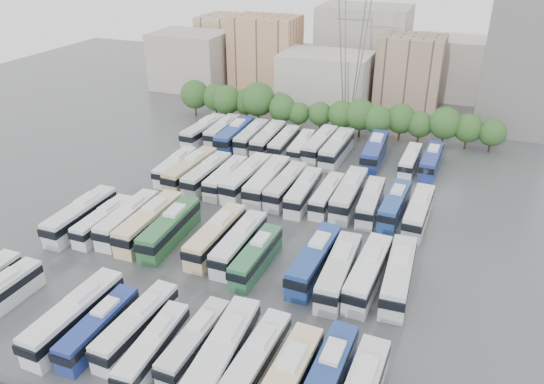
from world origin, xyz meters
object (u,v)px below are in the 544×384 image
at_px(bus_r0_s10, 256,360).
at_px(bus_r1_s0, 81,215).
at_px(apartment_tower, 521,66).
at_px(bus_r1_s11, 339,271).
at_px(bus_r1_s13, 399,275).
at_px(bus_r3_s1, 222,130).
at_px(bus_r3_s2, 235,135).
at_px(bus_r0_s11, 285,384).
at_px(bus_r2_s3, 207,174).
at_px(bus_r3_s0, 204,131).
at_px(bus_r0_s5, 99,327).
at_px(bus_r0_s4, 75,316).
at_px(bus_r2_s5, 246,178).
at_px(bus_r3_s5, 284,142).
at_px(bus_r2_s2, 191,169).
at_px(bus_r3_s7, 320,144).
at_px(bus_r1_s1, 103,220).
at_px(bus_r3_s3, 252,136).
at_px(bus_r0_s6, 137,325).
at_px(bus_r0_s8, 195,341).
at_px(bus_r2_s11, 371,201).
at_px(bus_r3_s8, 337,148).
at_px(bus_r0_s12, 327,377).
at_px(bus_r0_s7, 153,347).
at_px(bus_r3_s4, 268,139).
at_px(electricity_pylon, 353,32).
at_px(bus_r1_s10, 315,259).
at_px(bus_r2_s4, 226,177).
at_px(bus_r1_s3, 150,222).
at_px(bus_r2_s9, 327,195).
at_px(bus_r2_s12, 395,204).
at_px(bus_r2_s13, 419,211).
at_px(bus_r1_s6, 216,235).
at_px(bus_r0_s9, 223,354).
at_px(bus_r1_s2, 128,218).
at_px(bus_r1_s4, 170,228).
at_px(bus_r2_s10, 349,194).
at_px(bus_r3_s12, 410,160).
at_px(bus_r1_s8, 256,256).
at_px(bus_r2_s7, 286,185).
at_px(bus_r3_s13, 431,160).

height_order(bus_r0_s10, bus_r1_s0, bus_r1_s0).
bearing_deg(apartment_tower, bus_r1_s11, -106.34).
height_order(bus_r0_s10, bus_r1_s13, bus_r1_s13).
distance_m(bus_r3_s1, bus_r3_s2, 3.97).
height_order(bus_r0_s11, bus_r2_s3, bus_r0_s11).
distance_m(apartment_tower, bus_r3_s0, 63.51).
bearing_deg(bus_r0_s5, bus_r0_s4, 175.18).
distance_m(bus_r2_s5, bus_r3_s1, 22.81).
height_order(bus_r2_s3, bus_r3_s5, bus_r2_s3).
xyz_separation_m(bus_r2_s2, bus_r3_s7, (16.51, 18.35, 0.00)).
xyz_separation_m(bus_r1_s1, bus_r3_s3, (6.32, 36.55, 0.21)).
xyz_separation_m(bus_r0_s6, bus_r0_s8, (6.48, 0.14, -0.12)).
height_order(bus_r1_s13, bus_r2_s11, bus_r1_s13).
distance_m(bus_r2_s2, bus_r2_s5, 9.78).
bearing_deg(bus_r0_s8, bus_r3_s8, 91.56).
bearing_deg(bus_r0_s6, bus_r0_s12, 3.20).
relative_size(bus_r0_s7, bus_r3_s4, 0.84).
distance_m(electricity_pylon, bus_r0_s7, 76.91).
height_order(bus_r1_s11, bus_r3_s0, bus_r3_s0).
bearing_deg(bus_r1_s1, bus_r0_s5, -54.31).
relative_size(bus_r0_s4, bus_r1_s10, 0.99).
bearing_deg(bus_r1_s10, bus_r3_s4, 122.02).
bearing_deg(bus_r2_s5, bus_r0_s7, -77.05).
relative_size(bus_r0_s12, bus_r1_s10, 0.93).
bearing_deg(bus_r0_s4, bus_r2_s4, 92.26).
height_order(bus_r1_s3, bus_r2_s4, bus_r1_s3).
xyz_separation_m(bus_r2_s9, bus_r2_s12, (9.88, 0.53, 0.09)).
relative_size(electricity_pylon, bus_r3_s5, 2.88).
bearing_deg(bus_r2_s13, bus_r1_s6, -143.51).
distance_m(bus_r0_s9, bus_r2_s13, 37.47).
height_order(bus_r3_s3, bus_r3_s7, bus_r3_s7).
relative_size(electricity_pylon, bus_r0_s10, 2.90).
bearing_deg(bus_r0_s10, bus_r0_s4, -174.64).
xyz_separation_m(bus_r2_s13, bus_r3_s3, (-33.35, 18.73, 0.01)).
relative_size(bus_r3_s0, bus_r3_s5, 1.11).
bearing_deg(bus_r0_s8, bus_r2_s11, 75.90).
xyz_separation_m(bus_r1_s2, bus_r3_s0, (-6.52, 34.29, 0.08)).
distance_m(electricity_pylon, bus_r2_s11, 43.59).
xyz_separation_m(bus_r0_s10, bus_r1_s4, (-19.65, 17.61, 0.20)).
bearing_deg(bus_r3_s0, bus_r2_s10, -23.74).
distance_m(bus_r0_s5, bus_r3_s12, 58.82).
height_order(bus_r0_s11, bus_r1_s8, bus_r0_s11).
bearing_deg(bus_r0_s4, bus_r1_s6, 73.60).
bearing_deg(bus_r1_s1, bus_r2_s7, 43.55).
distance_m(bus_r1_s0, bus_r1_s2, 6.71).
bearing_deg(bus_r2_s5, bus_r0_s9, -66.82).
height_order(bus_r0_s12, bus_r3_s2, bus_r3_s2).
bearing_deg(bus_r2_s10, bus_r0_s9, -95.06).
bearing_deg(bus_r0_s7, bus_r3_s13, 68.31).
distance_m(bus_r2_s13, bus_r3_s13, 19.24).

